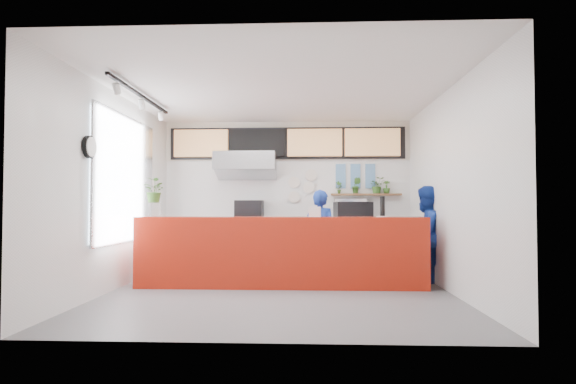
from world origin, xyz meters
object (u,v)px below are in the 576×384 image
at_px(service_counter, 281,252).
at_px(espresso_machine, 353,213).
at_px(panini_oven, 249,212).
at_px(pepper_mill, 382,206).
at_px(staff_right, 426,234).
at_px(staff_center, 320,235).

xyz_separation_m(service_counter, espresso_machine, (1.32, 1.80, 0.57)).
height_order(service_counter, panini_oven, panini_oven).
height_order(service_counter, pepper_mill, pepper_mill).
relative_size(service_counter, staff_right, 2.80).
bearing_deg(staff_right, staff_center, -41.08).
bearing_deg(service_counter, staff_right, 11.72).
distance_m(service_counter, pepper_mill, 1.74).
relative_size(staff_center, staff_right, 0.96).
bearing_deg(staff_center, panini_oven, -20.69).
bearing_deg(espresso_machine, staff_center, -126.22).
distance_m(espresso_machine, pepper_mill, 1.86).
xyz_separation_m(staff_center, pepper_mill, (0.95, -0.63, 0.50)).
relative_size(service_counter, staff_center, 2.91).
xyz_separation_m(espresso_machine, pepper_mill, (0.27, -1.83, 0.14)).
height_order(service_counter, staff_center, staff_center).
height_order(panini_oven, espresso_machine, panini_oven).
bearing_deg(staff_right, panini_oven, -60.40).
bearing_deg(staff_center, service_counter, 63.67).
bearing_deg(pepper_mill, espresso_machine, 98.39).
relative_size(espresso_machine, staff_right, 0.43).
height_order(espresso_machine, staff_right, staff_right).
relative_size(espresso_machine, staff_center, 0.45).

